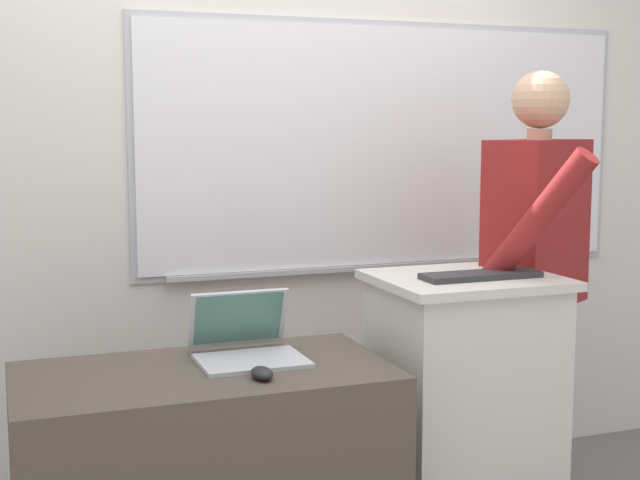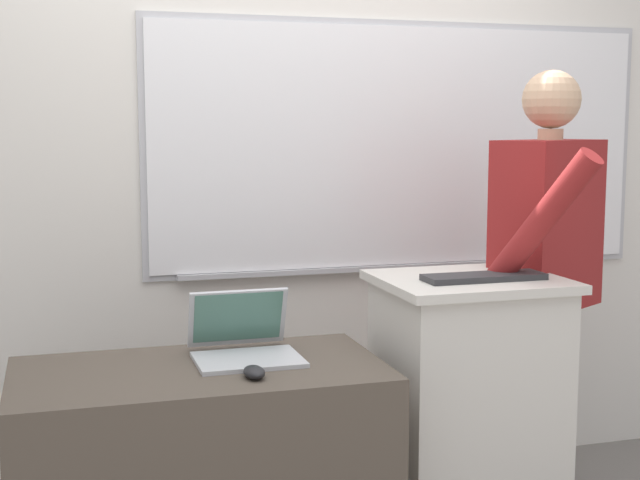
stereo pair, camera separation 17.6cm
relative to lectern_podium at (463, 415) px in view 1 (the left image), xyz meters
name	(u,v)px [view 1 (the left image)]	position (x,y,z in m)	size (l,w,h in m)	color
back_wall	(261,166)	(-0.46, 0.88, 0.83)	(6.40, 0.17, 2.63)	silver
lectern_podium	(463,415)	(0.00, 0.00, 0.00)	(0.60, 0.51, 0.98)	beige
person_presenter	(537,262)	(0.40, 0.18, 0.49)	(0.62, 0.72, 1.68)	#333338
laptop	(245,341)	(-0.77, 0.00, 0.33)	(0.32, 0.32, 0.20)	#B7BABF
wireless_keyboard	(481,275)	(0.02, -0.06, 0.50)	(0.41, 0.12, 0.02)	#2D2D30
computer_mouse_by_laptop	(262,373)	(-0.79, -0.25, 0.29)	(0.06, 0.10, 0.03)	black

